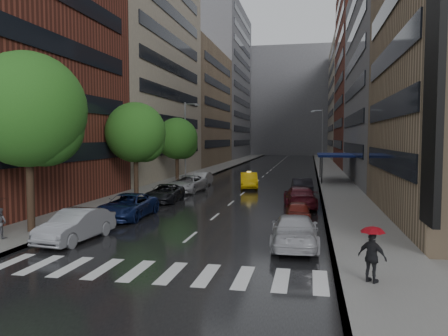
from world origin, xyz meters
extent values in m
plane|color=gray|center=(0.00, 0.00, 0.00)|extent=(220.00, 220.00, 0.00)
cube|color=black|center=(0.00, 50.00, 0.01)|extent=(14.00, 140.00, 0.01)
cube|color=gray|center=(-9.00, 50.00, 0.07)|extent=(4.00, 140.00, 0.15)
cube|color=gray|center=(9.00, 50.00, 0.07)|extent=(4.00, 140.00, 0.15)
cube|color=silver|center=(-6.10, -2.00, 0.01)|extent=(0.55, 2.80, 0.01)
cube|color=silver|center=(-4.70, -2.00, 0.01)|extent=(0.55, 2.80, 0.01)
cube|color=silver|center=(-3.30, -2.00, 0.01)|extent=(0.55, 2.80, 0.01)
cube|color=silver|center=(-1.90, -2.00, 0.01)|extent=(0.55, 2.80, 0.01)
cube|color=silver|center=(-0.50, -2.00, 0.01)|extent=(0.55, 2.80, 0.01)
cube|color=silver|center=(0.90, -2.00, 0.01)|extent=(0.55, 2.80, 0.01)
cube|color=silver|center=(2.30, -2.00, 0.01)|extent=(0.55, 2.80, 0.01)
cube|color=silver|center=(3.70, -2.00, 0.01)|extent=(0.55, 2.80, 0.01)
cube|color=silver|center=(5.10, -2.00, 0.01)|extent=(0.55, 2.80, 0.01)
cube|color=silver|center=(6.50, -2.00, 0.01)|extent=(0.55, 2.80, 0.01)
cube|color=maroon|center=(-15.00, 12.00, 13.00)|extent=(8.00, 20.00, 26.00)
cube|color=gray|center=(-15.00, 36.00, 17.00)|extent=(8.00, 28.00, 34.00)
cube|color=#937A5B|center=(-15.00, 64.00, 11.00)|extent=(8.00, 28.00, 22.00)
cube|color=slate|center=(-15.00, 94.00, 19.00)|extent=(8.00, 32.00, 38.00)
cube|color=slate|center=(15.00, 36.00, 12.00)|extent=(8.00, 28.00, 24.00)
cube|color=maroon|center=(15.00, 64.00, 18.00)|extent=(8.00, 28.00, 36.00)
cube|color=gray|center=(15.00, 94.00, 14.00)|extent=(8.00, 32.00, 28.00)
cube|color=black|center=(11.10, 2.00, 6.50)|extent=(0.30, 2.20, 10.00)
cube|color=slate|center=(0.00, 118.00, 16.00)|extent=(40.00, 14.00, 32.00)
cylinder|color=#382619|center=(-8.60, 3.06, 2.67)|extent=(0.40, 0.40, 5.33)
sphere|color=#1E5116|center=(-8.60, 3.06, 6.67)|extent=(6.10, 6.10, 6.10)
cylinder|color=#382619|center=(-8.60, 17.56, 2.25)|extent=(0.40, 0.40, 4.51)
sphere|color=#1E5116|center=(-8.60, 17.56, 5.63)|extent=(5.15, 5.15, 5.15)
cylinder|color=#382619|center=(-8.60, 29.43, 2.04)|extent=(0.40, 0.40, 4.08)
sphere|color=#1E5116|center=(-8.60, 29.43, 5.10)|extent=(4.66, 4.66, 4.66)
imported|color=yellow|center=(-0.01, 26.37, 0.80)|extent=(2.49, 5.10, 1.61)
imported|color=gray|center=(-5.40, 2.05, 0.80)|extent=(2.17, 5.01, 1.60)
imported|color=#0E1942|center=(-5.40, 8.38, 0.78)|extent=(2.65, 5.66, 1.57)
imported|color=black|center=(-5.40, 15.76, 0.70)|extent=(2.59, 5.18, 1.41)
imported|color=#98999D|center=(-5.40, 22.30, 0.80)|extent=(3.06, 5.91, 1.59)
imported|color=gray|center=(-5.40, 27.71, 0.72)|extent=(1.82, 4.48, 1.44)
imported|color=#ABABB1|center=(5.40, 2.96, 0.79)|extent=(2.42, 5.50, 1.57)
imported|color=#5D1912|center=(5.40, 9.47, 0.66)|extent=(1.73, 3.94, 1.32)
imported|color=#4C0F18|center=(5.40, 14.85, 0.81)|extent=(2.78, 5.74, 1.61)
imported|color=black|center=(5.40, 21.67, 0.79)|extent=(2.10, 4.95, 1.59)
imported|color=#505055|center=(-9.14, 1.29, 0.93)|extent=(0.76, 0.59, 1.55)
imported|color=black|center=(8.24, -2.10, 1.05)|extent=(1.11, 0.97, 1.79)
imported|color=#B10D1A|center=(8.24, -2.10, 1.80)|extent=(0.82, 0.82, 0.72)
cylinder|color=gray|center=(-7.80, 30.00, 4.65)|extent=(0.18, 0.18, 9.00)
cube|color=gray|center=(-6.40, 30.00, 8.85)|extent=(0.50, 0.22, 0.16)
cylinder|color=gray|center=(7.80, 45.00, 4.65)|extent=(0.18, 0.18, 9.00)
cube|color=gray|center=(6.40, 45.00, 8.85)|extent=(0.50, 0.22, 0.16)
cube|color=navy|center=(9.00, 35.00, 3.15)|extent=(4.00, 8.00, 0.25)
cylinder|color=black|center=(7.40, 31.20, 1.65)|extent=(0.12, 0.12, 3.00)
cylinder|color=black|center=(7.40, 38.80, 1.65)|extent=(0.12, 0.12, 3.00)
camera|label=1|loc=(6.06, -17.70, 5.20)|focal=35.00mm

